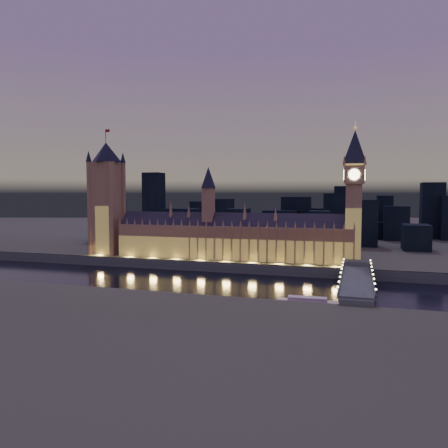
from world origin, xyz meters
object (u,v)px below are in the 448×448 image
(river_boat, at_px, (307,302))
(westminster_bridge, at_px, (357,284))
(elizabeth_tower, at_px, (354,185))
(palace_of_westminster, at_px, (230,237))
(victoria_tower, at_px, (107,192))

(river_boat, bearing_deg, westminster_bridge, 55.87)
(elizabeth_tower, xyz_separation_m, river_boat, (-23.35, -104.66, -68.00))
(palace_of_westminster, distance_m, victoria_tower, 123.93)
(palace_of_westminster, height_order, westminster_bridge, palace_of_westminster)
(elizabeth_tower, distance_m, river_boat, 126.97)
(palace_of_westminster, height_order, elizabeth_tower, elizabeth_tower)
(palace_of_westminster, relative_size, river_boat, 4.83)
(elizabeth_tower, bearing_deg, westminster_bridge, -87.12)
(elizabeth_tower, height_order, westminster_bridge, elizabeth_tower)
(victoria_tower, bearing_deg, palace_of_westminster, -0.09)
(victoria_tower, relative_size, river_boat, 2.72)
(palace_of_westminster, distance_m, westminster_bridge, 123.84)
(palace_of_westminster, bearing_deg, river_boat, -53.73)
(palace_of_westminster, distance_m, elizabeth_tower, 108.94)
(elizabeth_tower, distance_m, westminster_bridge, 91.24)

